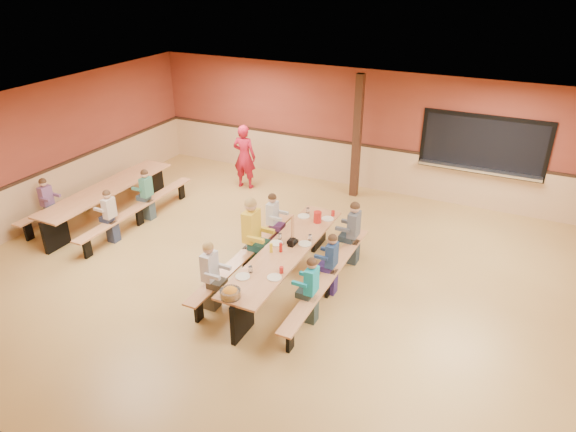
% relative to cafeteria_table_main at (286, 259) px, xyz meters
% --- Properties ---
extents(ground, '(12.00, 12.00, 0.00)m').
position_rel_cafeteria_table_main_xyz_m(ground, '(0.00, -0.09, -0.53)').
color(ground, '#A47B3E').
rests_on(ground, ground).
extents(room_envelope, '(12.04, 10.04, 3.02)m').
position_rel_cafeteria_table_main_xyz_m(room_envelope, '(0.00, -0.09, 0.16)').
color(room_envelope, brown).
rests_on(room_envelope, ground).
extents(kitchen_pass_through, '(2.78, 0.28, 1.38)m').
position_rel_cafeteria_table_main_xyz_m(kitchen_pass_through, '(2.60, 4.87, 0.96)').
color(kitchen_pass_through, black).
rests_on(kitchen_pass_through, ground).
extents(structural_post, '(0.18, 0.18, 3.00)m').
position_rel_cafeteria_table_main_xyz_m(structural_post, '(-0.20, 4.31, 0.97)').
color(structural_post, '#331B11').
rests_on(structural_post, ground).
extents(cafeteria_table_main, '(1.91, 3.70, 0.74)m').
position_rel_cafeteria_table_main_xyz_m(cafeteria_table_main, '(0.00, 0.00, 0.00)').
color(cafeteria_table_main, '#BB784A').
rests_on(cafeteria_table_main, ground).
extents(cafeteria_table_second, '(1.91, 3.70, 0.74)m').
position_rel_cafeteria_table_main_xyz_m(cafeteria_table_second, '(-4.78, 0.71, 0.00)').
color(cafeteria_table_second, '#BB784A').
rests_on(cafeteria_table_second, ground).
extents(seated_child_white_left, '(0.39, 0.32, 1.25)m').
position_rel_cafeteria_table_main_xyz_m(seated_child_white_left, '(-0.83, -1.16, 0.10)').
color(seated_child_white_left, silver).
rests_on(seated_child_white_left, ground).
extents(seated_adult_yellow, '(0.48, 0.39, 1.43)m').
position_rel_cafeteria_table_main_xyz_m(seated_adult_yellow, '(-0.82, 0.24, 0.19)').
color(seated_adult_yellow, yellow).
rests_on(seated_adult_yellow, ground).
extents(seated_child_grey_left, '(0.36, 0.29, 1.18)m').
position_rel_cafeteria_table_main_xyz_m(seated_child_grey_left, '(-0.83, 1.09, 0.07)').
color(seated_child_grey_left, silver).
rests_on(seated_child_grey_left, ground).
extents(seated_child_teal_right, '(0.35, 0.29, 1.17)m').
position_rel_cafeteria_table_main_xyz_m(seated_child_teal_right, '(0.83, -0.77, 0.06)').
color(seated_child_teal_right, teal).
rests_on(seated_child_teal_right, ground).
extents(seated_child_navy_right, '(0.34, 0.28, 1.15)m').
position_rel_cafeteria_table_main_xyz_m(seated_child_navy_right, '(0.83, 0.11, 0.05)').
color(seated_child_navy_right, navy).
rests_on(seated_child_navy_right, ground).
extents(seated_child_char_right, '(0.40, 0.32, 1.26)m').
position_rel_cafeteria_table_main_xyz_m(seated_child_char_right, '(0.83, 1.25, 0.11)').
color(seated_child_char_right, '#4B4F56').
rests_on(seated_child_char_right, ground).
extents(seated_child_purple_sec, '(0.34, 0.28, 1.15)m').
position_rel_cafeteria_table_main_xyz_m(seated_child_purple_sec, '(-5.60, -0.25, 0.05)').
color(seated_child_purple_sec, '#774B75').
rests_on(seated_child_purple_sec, ground).
extents(seated_child_green_sec, '(0.35, 0.29, 1.17)m').
position_rel_cafeteria_table_main_xyz_m(seated_child_green_sec, '(-3.95, 1.04, 0.06)').
color(seated_child_green_sec, '#3D8068').
rests_on(seated_child_green_sec, ground).
extents(seated_child_tan_sec, '(0.34, 0.28, 1.15)m').
position_rel_cafeteria_table_main_xyz_m(seated_child_tan_sec, '(-3.95, -0.12, 0.05)').
color(seated_child_tan_sec, '#B7A595').
rests_on(seated_child_tan_sec, ground).
extents(standing_woman, '(0.63, 0.44, 1.65)m').
position_rel_cafeteria_table_main_xyz_m(standing_woman, '(-2.90, 3.58, 0.30)').
color(standing_woman, '#AA1328').
rests_on(standing_woman, ground).
extents(punch_pitcher, '(0.16, 0.16, 0.22)m').
position_rel_cafeteria_table_main_xyz_m(punch_pitcher, '(0.11, 1.19, 0.32)').
color(punch_pitcher, red).
rests_on(punch_pitcher, cafeteria_table_main).
extents(chip_bowl, '(0.32, 0.32, 0.15)m').
position_rel_cafeteria_table_main_xyz_m(chip_bowl, '(-0.13, -1.65, 0.29)').
color(chip_bowl, orange).
rests_on(chip_bowl, cafeteria_table_main).
extents(napkin_dispenser, '(0.10, 0.14, 0.13)m').
position_rel_cafeteria_table_main_xyz_m(napkin_dispenser, '(0.04, 0.16, 0.28)').
color(napkin_dispenser, black).
rests_on(napkin_dispenser, cafeteria_table_main).
extents(condiment_mustard, '(0.06, 0.06, 0.17)m').
position_rel_cafeteria_table_main_xyz_m(condiment_mustard, '(-0.18, -0.20, 0.30)').
color(condiment_mustard, yellow).
rests_on(condiment_mustard, cafeteria_table_main).
extents(condiment_ketchup, '(0.06, 0.06, 0.17)m').
position_rel_cafeteria_table_main_xyz_m(condiment_ketchup, '(-0.04, -0.12, 0.30)').
color(condiment_ketchup, '#B2140F').
rests_on(condiment_ketchup, cafeteria_table_main).
extents(table_paddle, '(0.16, 0.16, 0.56)m').
position_rel_cafeteria_table_main_xyz_m(table_paddle, '(0.02, 0.24, 0.35)').
color(table_paddle, black).
rests_on(table_paddle, cafeteria_table_main).
extents(place_settings, '(0.65, 3.30, 0.11)m').
position_rel_cafeteria_table_main_xyz_m(place_settings, '(-0.00, 0.00, 0.27)').
color(place_settings, beige).
rests_on(place_settings, cafeteria_table_main).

